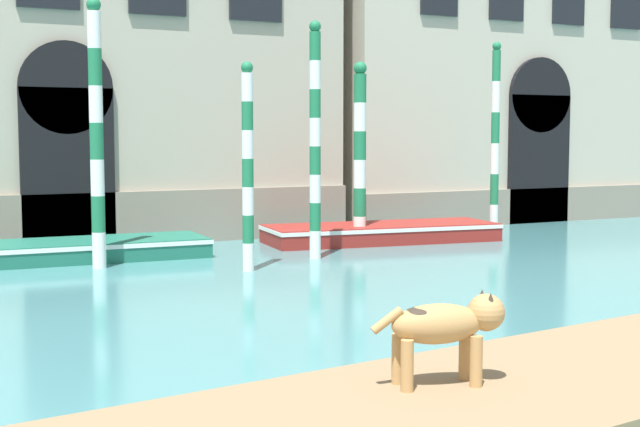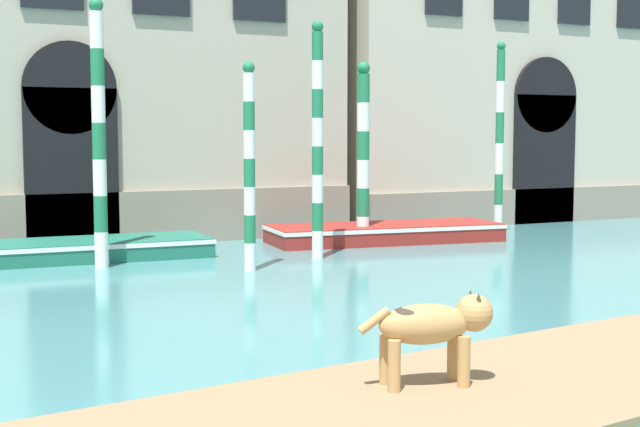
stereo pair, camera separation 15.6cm
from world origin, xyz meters
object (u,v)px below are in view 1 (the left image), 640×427
Objects in this scene: mooring_pole_4 at (96,133)px; mooring_pole_5 at (360,153)px; boat_moored_far at (381,232)px; dog_on_deck at (447,325)px; mooring_pole_1 at (248,166)px; mooring_pole_3 at (315,140)px; boat_moored_near_palazzo at (79,249)px; mooring_pole_0 at (495,138)px.

mooring_pole_4 reaches higher than mooring_pole_5.
boat_moored_far is 1.12× the size of mooring_pole_4.
boat_moored_far is at bearing 9.53° from mooring_pole_4.
mooring_pole_4 is at bearing 102.80° from dog_on_deck.
mooring_pole_1 is 0.92× the size of mooring_pole_5.
mooring_pole_3 is at bearing -138.27° from boat_moored_far.
dog_on_deck is 13.05m from mooring_pole_5.
mooring_pole_5 is at bearing -156.74° from boat_moored_far.
mooring_pole_4 is at bearing 170.89° from mooring_pole_3.
mooring_pole_5 reaches higher than boat_moored_near_palazzo.
mooring_pole_3 is at bearing 26.41° from mooring_pole_1.
mooring_pole_0 is (9.56, -0.20, 2.06)m from boat_moored_near_palazzo.
mooring_pole_4 is (-3.95, 0.63, 0.12)m from mooring_pole_3.
mooring_pole_1 is at bearing -153.59° from mooring_pole_3.
mooring_pole_1 is 4.26m from mooring_pole_5.
dog_on_deck is at bearing -116.72° from mooring_pole_5.
mooring_pole_0 is 0.95× the size of mooring_pole_4.
boat_moored_near_palazzo is (-0.02, 11.98, -0.88)m from dog_on_deck.
mooring_pole_0 is 1.15× the size of mooring_pole_5.
mooring_pole_4 is at bearing 146.38° from mooring_pole_1.
dog_on_deck is 0.19× the size of boat_moored_near_palazzo.
mooring_pole_1 is 0.76× the size of mooring_pole_4.
boat_moored_far is 1.18× the size of mooring_pole_3.
boat_moored_near_palazzo is 6.53m from boat_moored_far.
mooring_pole_0 is at bearing 6.14° from boat_moored_far.
mooring_pole_5 is (5.86, 11.63, 0.89)m from dog_on_deck.
mooring_pole_0 is at bearing 16.79° from mooring_pole_3.
mooring_pole_5 is at bearing 33.87° from mooring_pole_1.
mooring_pole_3 is at bearing -9.11° from mooring_pole_4.
mooring_pole_3 reaches higher than mooring_pole_1.
mooring_pole_4 reaches higher than boat_moored_far.
dog_on_deck reaches higher than boat_moored_far.
boat_moored_near_palazzo is 9.78m from mooring_pole_0.
mooring_pole_5 reaches higher than boat_moored_far.
mooring_pole_5 is at bearing 8.76° from mooring_pole_4.
mooring_pole_3 is 2.39m from mooring_pole_5.
boat_moored_near_palazzo is at bearing 94.79° from mooring_pole_4.
mooring_pole_5 reaches higher than mooring_pole_1.
mooring_pole_0 reaches higher than dog_on_deck.
mooring_pole_5 is at bearing 39.88° from mooring_pole_3.
mooring_pole_4 reaches higher than boat_moored_near_palazzo.
mooring_pole_0 is at bearing 2.18° from mooring_pole_5.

